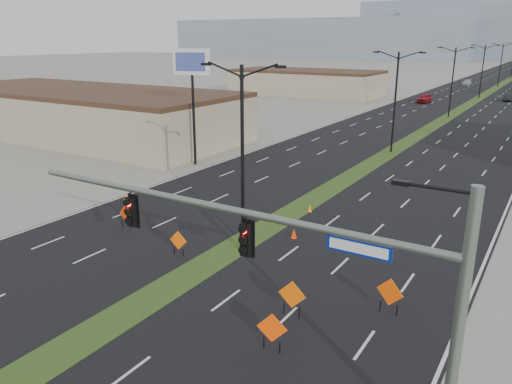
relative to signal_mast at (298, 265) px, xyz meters
The scene contains 27 objects.
ground 10.01m from the signal_mast, 166.85° to the right, with size 600.00×600.00×0.00m, color gray.
road_surface 98.49m from the signal_mast, 94.99° to the left, with size 25.00×400.00×0.02m, color black.
median_strip 98.49m from the signal_mast, 94.99° to the left, with size 2.00×400.00×0.04m, color #324719.
building_sw_near 51.83m from the signal_mast, 147.26° to the left, with size 40.00×16.00×5.00m, color tan.
building_sw_far 92.41m from the signal_mast, 116.04° to the left, with size 30.00×14.00×4.50m, color tan.
mesa_west 306.35m from the signal_mast, 114.82° to the left, with size 180.00×50.00×22.00m, color gray.
mesa_backdrop 320.53m from the signal_mast, 96.91° to the left, with size 140.00×50.00×32.00m, color gray.
signal_mast is the anchor object (origin of this frame).
streetlight_0 13.18m from the signal_mast, 130.54° to the left, with size 5.15×0.24×10.02m.
streetlight_1 38.96m from the signal_mast, 102.69° to the left, with size 5.15×0.24×10.02m.
streetlight_2 66.56m from the signal_mast, 97.39° to the left, with size 5.15×0.24×10.02m.
streetlight_3 94.39m from the signal_mast, 95.20° to the left, with size 5.15×0.24×10.02m.
streetlight_4 122.30m from the signal_mast, 94.01° to the left, with size 5.15×0.24×10.02m.
car_left 83.58m from the signal_mast, 101.04° to the left, with size 1.86×4.62×1.57m, color maroon.
car_mid 92.53m from the signal_mast, 92.04° to the left, with size 1.40×4.01×1.32m, color black.
car_far 123.07m from the signal_mast, 97.26° to the left, with size 1.87×4.60×1.33m, color #AFB3B9.
construction_sign_0 20.47m from the signal_mast, 150.45° to the left, with size 1.14×0.09×1.52m.
construction_sign_1 18.42m from the signal_mast, 153.09° to the left, with size 1.07×0.18×1.43m.
construction_sign_2 13.10m from the signal_mast, 147.73° to the left, with size 1.06×0.16×1.41m.
construction_sign_3 6.31m from the signal_mast, 119.00° to the left, with size 1.24×0.15×1.65m.
construction_sign_4 7.81m from the signal_mast, 81.58° to the left, with size 1.23×0.32×1.67m.
construction_sign_5 4.69m from the signal_mast, 136.54° to the left, with size 1.15×0.35×1.58m.
cone_0 14.39m from the signal_mast, 117.70° to the left, with size 0.36×0.36×0.61m, color #FB3705.
cone_1 14.46m from the signal_mast, 103.19° to the left, with size 0.32×0.32×0.54m, color #E34004.
cone_2 19.00m from the signal_mast, 114.33° to the left, with size 0.32×0.32×0.53m, color orange.
cone_3 16.79m from the signal_mast, 122.17° to the left, with size 0.39×0.39×0.65m, color #D56B04.
pole_sign_west 32.63m from the signal_mast, 134.11° to the left, with size 3.33×1.46×10.44m.
Camera 1 is at (14.66, -10.29, 11.33)m, focal length 35.00 mm.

